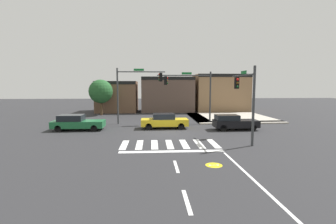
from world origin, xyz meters
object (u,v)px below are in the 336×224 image
(car_green, at_px, (77,123))
(car_yellow, at_px, (164,121))
(roadside_tree, at_px, (101,92))
(traffic_signal_northwest, at_px, (136,85))
(car_black, at_px, (234,122))
(traffic_signal_southeast, at_px, (245,92))
(traffic_signal_northeast, at_px, (190,87))

(car_green, relative_size, car_yellow, 1.04)
(roadside_tree, bearing_deg, car_green, -89.57)
(traffic_signal_northwest, height_order, car_black, traffic_signal_northwest)
(car_black, distance_m, car_yellow, 6.71)
(traffic_signal_southeast, bearing_deg, roadside_tree, 38.89)
(car_green, xyz_separation_m, car_black, (14.98, -0.77, 0.00))
(traffic_signal_southeast, height_order, traffic_signal_northwest, traffic_signal_northwest)
(car_black, bearing_deg, traffic_signal_southeast, -99.24)
(traffic_signal_northeast, bearing_deg, traffic_signal_northwest, -0.70)
(traffic_signal_northwest, xyz_separation_m, car_black, (9.56, -4.40, -3.53))
(traffic_signal_northeast, distance_m, car_green, 12.44)
(traffic_signal_southeast, relative_size, car_green, 1.17)
(traffic_signal_southeast, relative_size, car_black, 1.34)
(car_yellow, bearing_deg, traffic_signal_northeast, 45.48)
(car_green, bearing_deg, car_yellow, 3.02)
(car_yellow, height_order, roadside_tree, roadside_tree)
(car_green, xyz_separation_m, car_yellow, (8.38, 0.44, 0.01))
(traffic_signal_northeast, bearing_deg, roadside_tree, -36.73)
(car_yellow, bearing_deg, traffic_signal_southeast, -45.83)
(car_black, xyz_separation_m, roadside_tree, (-15.07, 12.94, 2.65))
(car_green, relative_size, roadside_tree, 0.94)
(roadside_tree, bearing_deg, traffic_signal_southeast, -51.11)
(traffic_signal_northwest, xyz_separation_m, roadside_tree, (-5.51, 8.54, -0.88))
(traffic_signal_northwest, relative_size, car_green, 1.28)
(traffic_signal_northwest, relative_size, roadside_tree, 1.20)
(car_green, distance_m, car_yellow, 8.39)
(traffic_signal_northeast, relative_size, traffic_signal_southeast, 1.08)
(car_black, bearing_deg, traffic_signal_northwest, 155.28)
(traffic_signal_northwest, distance_m, car_black, 11.10)
(car_green, height_order, roadside_tree, roadside_tree)
(traffic_signal_northeast, xyz_separation_m, car_green, (-11.45, -3.56, -3.32))
(roadside_tree, bearing_deg, traffic_signal_northwest, -57.14)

